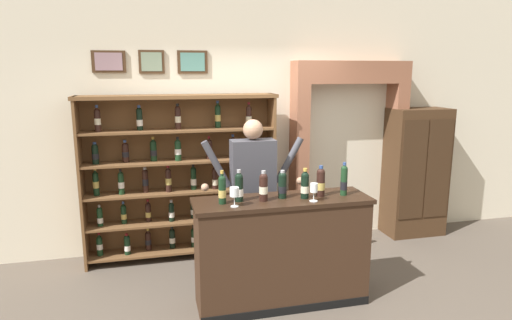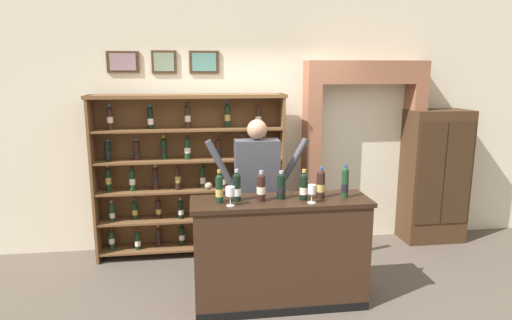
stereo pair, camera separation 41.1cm
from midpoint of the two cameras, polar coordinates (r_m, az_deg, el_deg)
ground_plane at (r=4.44m, az=-1.07°, el=-18.30°), size 14.00×14.00×0.02m
back_wall at (r=5.51m, az=-4.95°, el=6.05°), size 12.00×0.19×3.35m
wine_shelf at (r=5.23m, az=-12.03°, el=-1.78°), size 2.25×0.35×1.94m
archway_doorway at (r=5.83m, az=9.58°, el=2.68°), size 1.52×0.45×2.32m
side_cabinet at (r=6.22m, az=18.24°, el=-1.50°), size 0.77×0.48×1.72m
tasting_counter at (r=4.23m, az=0.53°, el=-11.88°), size 1.66×0.50×1.04m
shopkeeper at (r=4.57m, az=-2.96°, el=-2.78°), size 1.10×0.22×1.72m
tasting_bottle_brunello at (r=3.90m, az=-7.45°, el=-3.83°), size 0.07×0.07×0.30m
tasting_bottle_vin_santo at (r=3.95m, az=-5.21°, el=-3.57°), size 0.08×0.08×0.29m
tasting_bottle_bianco at (r=3.95m, az=-2.00°, el=-3.49°), size 0.08×0.08×0.28m
tasting_bottle_rosso at (r=4.04m, az=0.56°, el=-3.28°), size 0.08×0.08×0.26m
tasting_bottle_riserva at (r=4.04m, az=3.50°, el=-3.26°), size 0.08×0.08×0.28m
tasting_bottle_chianti at (r=4.12m, az=5.63°, el=-2.89°), size 0.08×0.08×0.29m
tasting_bottle_prosecco at (r=4.18m, az=8.64°, el=-2.66°), size 0.07×0.07×0.32m
wine_glass_right at (r=3.95m, az=4.60°, el=-3.83°), size 0.08×0.08×0.17m
wine_glass_spare at (r=3.80m, az=-5.93°, el=-4.33°), size 0.08×0.08×0.17m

